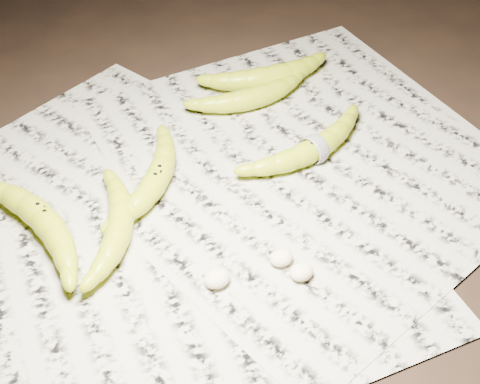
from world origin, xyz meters
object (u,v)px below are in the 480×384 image
banana_center (157,177)px  banana_taped (315,147)px  banana_left_b (119,224)px  banana_upper_a (253,96)px  banana_upper_b (269,76)px  banana_left_a (42,216)px

banana_center → banana_taped: size_ratio=0.92×
banana_left_b → banana_upper_a: bearing=-31.9°
banana_left_b → banana_upper_b: size_ratio=0.93×
banana_left_a → banana_upper_a: banana_left_a is taller
banana_left_a → banana_upper_b: size_ratio=1.14×
banana_left_b → banana_taped: size_ratio=0.85×
banana_left_b → banana_center: (0.08, 0.06, 0.00)m
banana_center → banana_upper_a: bearing=-20.0°
banana_center → banana_upper_a: same height
banana_left_b → banana_taped: 0.31m
banana_left_a → banana_taped: 0.40m
banana_center → banana_upper_b: size_ratio=1.00×
banana_left_a → banana_left_b: (0.08, -0.06, -0.00)m
banana_left_b → banana_taped: bearing=-59.7°
banana_left_b → banana_left_a: bearing=83.1°
banana_taped → banana_upper_b: (0.04, 0.20, 0.00)m
banana_upper_a → banana_upper_b: banana_upper_b is taller
banana_center → banana_upper_b: bearing=-18.2°
banana_taped → banana_left_a: bearing=162.2°
banana_left_a → banana_left_b: 0.11m
banana_left_a → banana_upper_a: size_ratio=1.21×
banana_center → banana_taped: 0.24m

